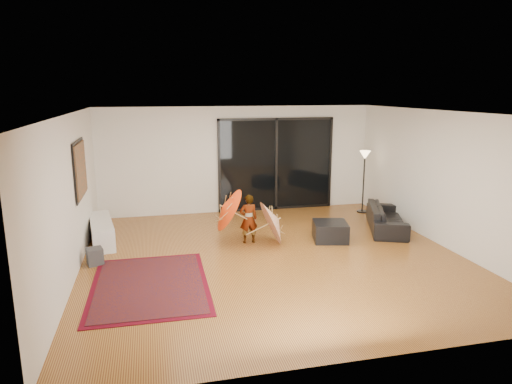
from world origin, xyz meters
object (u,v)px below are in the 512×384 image
object	(u,v)px
media_console	(102,231)
child	(249,219)
sofa	(387,218)
ottoman	(330,231)

from	to	relation	value
media_console	child	world-z (taller)	child
sofa	media_console	bearing A→B (deg)	106.34
sofa	child	xyz separation A→B (m)	(-3.24, -0.19, 0.24)
media_console	child	xyz separation A→B (m)	(2.96, -0.76, 0.28)
child	media_console	bearing A→B (deg)	-14.68
sofa	child	size ratio (longest dim) A/B	1.84
media_console	ottoman	xyz separation A→B (m)	(4.67, -1.00, -0.04)
media_console	child	size ratio (longest dim) A/B	1.64
ottoman	sofa	bearing A→B (deg)	15.75
sofa	child	world-z (taller)	child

